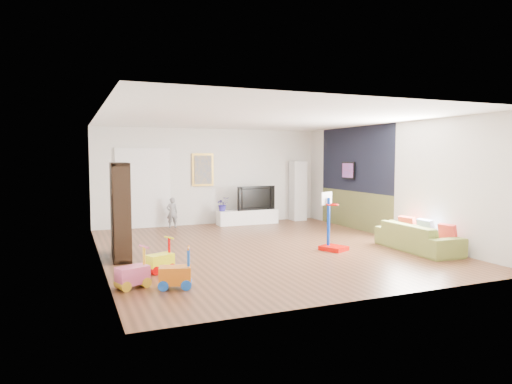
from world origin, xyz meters
name	(u,v)px	position (x,y,z in m)	size (l,w,h in m)	color
floor	(263,248)	(0.00, 0.00, 0.00)	(6.50, 7.50, 0.00)	brown
ceiling	(263,119)	(0.00, 0.00, 2.70)	(6.50, 7.50, 0.00)	white
wall_back	(211,177)	(0.00, 3.75, 1.35)	(6.50, 0.00, 2.70)	silver
wall_front	(375,199)	(0.00, -3.75, 1.35)	(6.50, 0.00, 2.70)	white
wall_left	(99,188)	(-3.25, 0.00, 1.35)	(0.00, 7.50, 2.70)	silver
wall_right	(390,181)	(3.25, 0.00, 1.35)	(0.00, 7.50, 2.70)	silver
navy_accent	(355,159)	(3.23, 1.40, 1.85)	(0.01, 3.20, 1.70)	black
olive_wainscot	(354,210)	(3.23, 1.40, 0.50)	(0.01, 3.20, 1.00)	brown
doorway	(143,189)	(-1.90, 3.71, 1.05)	(1.45, 0.06, 2.10)	white
painting_back	(203,170)	(-0.25, 3.71, 1.55)	(0.62, 0.06, 0.92)	gold
artwork_right	(348,170)	(3.17, 1.60, 1.55)	(0.04, 0.56, 0.46)	#7F3F8C
media_console	(247,217)	(0.93, 3.29, 0.20)	(1.74, 0.44, 0.41)	white
tall_cabinet	(298,191)	(2.64, 3.48, 0.89)	(0.42, 0.42, 1.78)	silver
bookshelf	(120,210)	(-2.87, 0.17, 0.90)	(0.32, 1.23, 1.80)	black
sofa	(418,237)	(2.79, -1.48, 0.28)	(1.91, 0.75, 0.56)	olive
basketball_hoop	(334,221)	(1.22, -0.81, 0.60)	(0.41, 0.50, 1.20)	#C30902
ride_on_yellow	(160,255)	(-2.40, -1.24, 0.28)	(0.43, 0.26, 0.57)	#F1F514
ride_on_orange	(175,268)	(-2.37, -2.26, 0.30)	(0.45, 0.28, 0.61)	#D06413
ride_on_pink	(132,268)	(-2.94, -1.99, 0.30)	(0.45, 0.28, 0.60)	#D3537D
child	(172,213)	(-1.20, 3.41, 0.41)	(0.30, 0.20, 0.82)	slate
tv	(254,198)	(1.14, 3.28, 0.75)	(1.18, 0.16, 0.68)	black
vase_plant	(223,204)	(0.19, 3.29, 0.60)	(0.35, 0.30, 0.39)	navy
pillow_left	(448,233)	(2.99, -2.07, 0.44)	(0.09, 0.35, 0.35)	red
pillow_center	(426,229)	(3.00, -1.49, 0.44)	(0.10, 0.39, 0.39)	white
pillow_right	(407,225)	(2.98, -0.95, 0.44)	(0.10, 0.38, 0.38)	#BB3528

